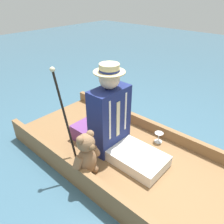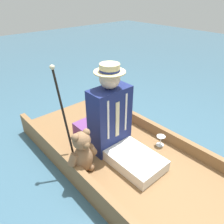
% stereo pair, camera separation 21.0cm
% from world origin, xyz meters
% --- Properties ---
extents(ground_plane, '(16.00, 16.00, 0.00)m').
position_xyz_m(ground_plane, '(0.00, 0.00, 0.00)').
color(ground_plane, '#385B70').
extents(punt_boat, '(1.11, 2.63, 0.25)m').
position_xyz_m(punt_boat, '(0.00, 0.00, 0.08)').
color(punt_boat, brown).
rests_on(punt_boat, ground_plane).
extents(seat_cushion, '(0.40, 0.28, 0.17)m').
position_xyz_m(seat_cushion, '(0.01, -0.52, 0.21)').
color(seat_cushion, '#6B3875').
rests_on(seat_cushion, punt_boat).
extents(seated_person, '(0.41, 0.77, 0.91)m').
position_xyz_m(seated_person, '(0.02, -0.15, 0.45)').
color(seated_person, white).
rests_on(seated_person, punt_boat).
extents(teddy_bear, '(0.31, 0.18, 0.44)m').
position_xyz_m(teddy_bear, '(0.43, -0.13, 0.33)').
color(teddy_bear, '#846042').
rests_on(teddy_bear, punt_boat).
extents(wine_glass, '(0.09, 0.09, 0.12)m').
position_xyz_m(wine_glass, '(-0.40, 0.10, 0.21)').
color(wine_glass, silver).
rests_on(wine_glass, punt_boat).
extents(walking_cane, '(0.04, 0.25, 0.94)m').
position_xyz_m(walking_cane, '(0.46, -0.36, 0.67)').
color(walking_cane, black).
rests_on(walking_cane, punt_boat).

